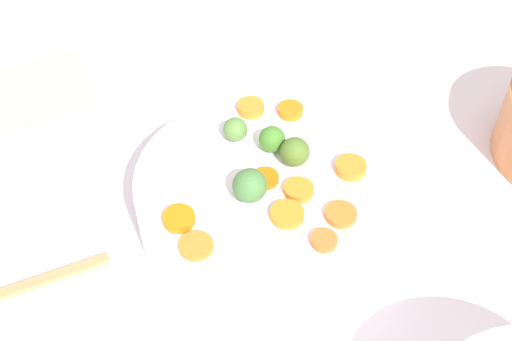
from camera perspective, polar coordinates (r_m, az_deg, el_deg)
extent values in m
cube|color=white|center=(0.89, 3.27, -4.66)|extent=(2.40, 2.40, 0.02)
cylinder|color=white|center=(0.84, 0.00, -2.46)|extent=(0.30, 0.30, 0.09)
cylinder|color=orange|center=(0.74, -5.09, -6.38)|extent=(0.05, 0.05, 0.01)
cylinder|color=orange|center=(0.80, 0.80, -0.67)|extent=(0.04, 0.04, 0.01)
cylinder|color=orange|center=(0.89, 2.94, 5.11)|extent=(0.03, 0.03, 0.01)
cylinder|color=orange|center=(0.82, 8.03, 0.26)|extent=(0.04, 0.04, 0.01)
cylinder|color=orange|center=(0.77, -6.54, -4.07)|extent=(0.04, 0.04, 0.01)
cylinder|color=orange|center=(0.77, 2.65, -3.73)|extent=(0.05, 0.05, 0.01)
cylinder|color=orange|center=(0.77, 7.20, -3.71)|extent=(0.05, 0.05, 0.01)
cylinder|color=orange|center=(0.89, -0.44, 5.34)|extent=(0.05, 0.05, 0.01)
cylinder|color=orange|center=(0.79, 3.65, -1.66)|extent=(0.05, 0.05, 0.01)
cylinder|color=orange|center=(0.75, 5.78, -5.91)|extent=(0.04, 0.04, 0.01)
sphere|color=#44842B|center=(0.83, 1.37, 2.67)|extent=(0.03, 0.03, 0.03)
sphere|color=#497E40|center=(0.77, -0.53, -1.28)|extent=(0.04, 0.04, 0.04)
sphere|color=#51742A|center=(0.81, 3.31, 1.59)|extent=(0.04, 0.04, 0.04)
sphere|color=#5A893F|center=(0.85, -1.70, 3.55)|extent=(0.03, 0.03, 0.03)
cube|color=tan|center=(0.86, -18.98, -9.27)|extent=(0.19, 0.10, 0.01)
cube|color=#C9B398|center=(1.11, -18.80, 6.21)|extent=(0.24, 0.22, 0.01)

